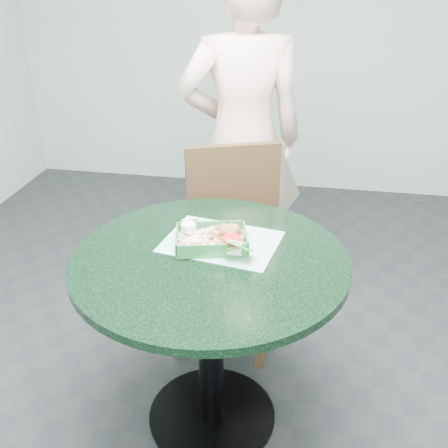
% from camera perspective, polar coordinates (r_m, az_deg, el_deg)
% --- Properties ---
extents(floor, '(4.00, 5.00, 0.02)m').
position_cam_1_polar(floor, '(2.31, -1.31, -20.14)').
color(floor, '#303335').
rests_on(floor, ground).
extents(wall_back, '(4.00, 0.04, 2.80)m').
position_cam_1_polar(wall_back, '(4.05, 5.95, 22.91)').
color(wall_back, silver).
rests_on(wall_back, ground).
extents(cafe_table, '(0.97, 0.97, 0.75)m').
position_cam_1_polar(cafe_table, '(1.92, -1.49, -8.39)').
color(cafe_table, black).
rests_on(cafe_table, floor).
extents(dining_chair, '(0.45, 0.45, 0.93)m').
position_cam_1_polar(dining_chair, '(2.47, 0.54, -0.98)').
color(dining_chair, '#533224').
rests_on(dining_chair, floor).
extents(diner_person, '(0.85, 0.70, 2.01)m').
position_cam_1_polar(diner_person, '(2.60, 2.07, 11.75)').
color(diner_person, beige).
rests_on(diner_person, floor).
extents(placemat, '(0.45, 0.37, 0.00)m').
position_cam_1_polar(placemat, '(1.92, -0.30, -2.45)').
color(placemat, '#98D3CF').
rests_on(placemat, cafe_table).
extents(food_basket, '(0.25, 0.18, 0.05)m').
position_cam_1_polar(food_basket, '(1.88, -1.38, -2.48)').
color(food_basket, '#277636').
rests_on(food_basket, placemat).
extents(crab_sandwich, '(0.11, 0.11, 0.07)m').
position_cam_1_polar(crab_sandwich, '(1.86, 0.51, -1.72)').
color(crab_sandwich, tan).
rests_on(crab_sandwich, food_basket).
extents(fries_pile, '(0.11, 0.12, 0.04)m').
position_cam_1_polar(fries_pile, '(1.89, -2.93, -1.77)').
color(fries_pile, '#FFE6B8').
rests_on(fries_pile, food_basket).
extents(sauce_ramekin, '(0.06, 0.06, 0.03)m').
position_cam_1_polar(sauce_ramekin, '(1.93, -3.41, -0.60)').
color(sauce_ramekin, white).
rests_on(sauce_ramekin, food_basket).
extents(garnish_cup, '(0.12, 0.11, 0.05)m').
position_cam_1_polar(garnish_cup, '(1.80, 0.61, -3.08)').
color(garnish_cup, silver).
rests_on(garnish_cup, food_basket).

